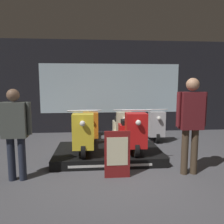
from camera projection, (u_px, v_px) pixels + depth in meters
name	position (u px, v px, depth m)	size (l,w,h in m)	color
ground_plane	(126.00, 173.00, 4.22)	(30.00, 30.00, 0.00)	#4C4C51
shop_wall_back	(110.00, 87.00, 7.69)	(8.85, 0.09, 3.20)	black
display_platform	(108.00, 153.00, 5.10)	(2.42, 1.51, 0.20)	black
scooter_display_left	(84.00, 133.00, 4.95)	(0.61, 1.58, 1.00)	black
scooter_display_right	(132.00, 132.00, 5.04)	(0.61, 1.58, 1.00)	black
scooter_backrow_0	(91.00, 127.00, 6.68)	(0.61, 1.58, 1.00)	black
scooter_backrow_1	(122.00, 127.00, 6.76)	(0.61, 1.58, 1.00)	black
scooter_backrow_2	(152.00, 126.00, 6.85)	(0.61, 1.58, 1.00)	black
person_left_browsing	(15.00, 128.00, 3.81)	(0.57, 0.23, 1.64)	#232838
person_right_browsing	(191.00, 118.00, 4.07)	(0.58, 0.24, 1.83)	#473828
price_sign_board	(117.00, 154.00, 3.98)	(0.47, 0.04, 0.88)	maroon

